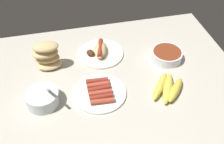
{
  "coord_description": "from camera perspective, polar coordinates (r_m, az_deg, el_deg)",
  "views": [
    {
      "loc": [
        -21.36,
        -85.86,
        89.42
      ],
      "look_at": [
        -1.01,
        1.64,
        3.0
      ],
      "focal_mm": 43.04,
      "sensor_mm": 36.0,
      "label": 1
    }
  ],
  "objects": [
    {
      "name": "ground_plane",
      "position": [
        1.27,
        0.61,
        -1.89
      ],
      "size": [
        120.0,
        90.0,
        3.0
      ],
      "primitive_type": "cube",
      "color": "beige"
    },
    {
      "name": "bowl_chili",
      "position": [
        1.37,
        11.56,
        3.61
      ],
      "size": [
        15.42,
        15.42,
        4.76
      ],
      "color": "white",
      "rests_on": "ground_plane"
    },
    {
      "name": "banana_bunch",
      "position": [
        1.22,
        11.75,
        -3.36
      ],
      "size": [
        18.93,
        19.24,
        3.96
      ],
      "color": "gold",
      "rests_on": "ground_plane"
    },
    {
      "name": "bowl_coleslaw",
      "position": [
        1.17,
        -14.57,
        -5.25
      ],
      "size": [
        14.19,
        14.56,
        15.27
      ],
      "color": "silver",
      "rests_on": "ground_plane"
    },
    {
      "name": "plate_hotdog_assembled",
      "position": [
        1.38,
        -2.57,
        4.31
      ],
      "size": [
        23.43,
        23.43,
        5.61
      ],
      "color": "white",
      "rests_on": "ground_plane"
    },
    {
      "name": "plate_sausages",
      "position": [
        1.19,
        -2.64,
        -4.28
      ],
      "size": [
        23.6,
        23.6,
        3.25
      ],
      "color": "white",
      "rests_on": "ground_plane"
    },
    {
      "name": "bread_stack",
      "position": [
        1.31,
        -13.66,
        3.4
      ],
      "size": [
        13.49,
        9.89,
        14.4
      ],
      "color": "#E5C689",
      "rests_on": "ground_plane"
    }
  ]
}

